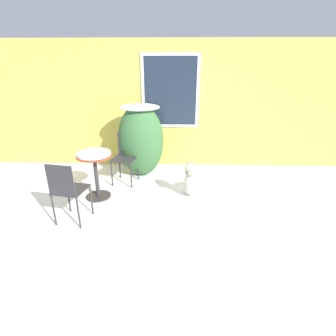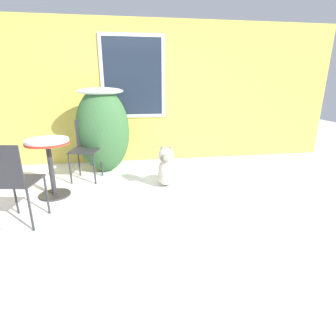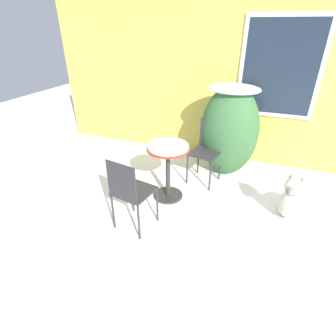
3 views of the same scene
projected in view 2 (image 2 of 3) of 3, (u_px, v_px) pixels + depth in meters
ground_plane at (143, 208)px, 3.31m from camera, size 16.00×16.00×0.00m
house_wall at (134, 93)px, 4.96m from camera, size 8.00×0.10×2.60m
shrub_left at (103, 129)px, 4.48m from camera, size 0.90×0.72×1.44m
patio_table at (49, 154)px, 3.50m from camera, size 0.57×0.57×0.81m
patio_chair_near_table at (86, 146)px, 4.19m from camera, size 0.49×0.49×0.94m
patio_chair_far_side at (13, 180)px, 2.77m from camera, size 0.48×0.48×0.94m
dog at (167, 171)px, 3.99m from camera, size 0.46×0.72×0.65m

